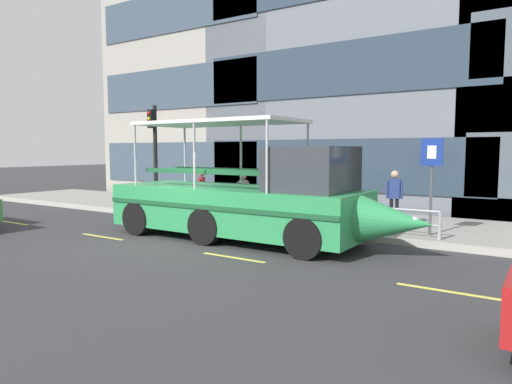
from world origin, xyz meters
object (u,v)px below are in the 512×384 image
object	(u,v)px
parking_sign	(432,170)
pedestrian_near_stern	(202,187)
duck_tour_boat	(251,201)
pedestrian_mid_right	(243,191)
pedestrian_mid_left	(283,189)
pedestrian_near_bow	(394,193)
traffic_light_pole	(154,147)

from	to	relation	value
parking_sign	pedestrian_near_stern	xyz separation A→B (m)	(-8.39, 0.13, -0.88)
duck_tour_boat	pedestrian_mid_right	world-z (taller)	duck_tour_boat
pedestrian_mid_left	pedestrian_mid_right	world-z (taller)	pedestrian_mid_left
parking_sign	pedestrian_mid_right	distance (m)	6.60
parking_sign	pedestrian_mid_left	size ratio (longest dim) A/B	1.57
duck_tour_boat	pedestrian_mid_left	distance (m)	3.33
pedestrian_mid_right	pedestrian_near_bow	bearing A→B (deg)	8.20
parking_sign	pedestrian_mid_left	xyz separation A→B (m)	(-5.07, 0.55, -0.79)
pedestrian_near_bow	pedestrian_near_stern	world-z (taller)	pedestrian_near_bow
pedestrian_near_bow	pedestrian_mid_left	bearing A→B (deg)	-173.44
duck_tour_boat	pedestrian_near_bow	size ratio (longest dim) A/B	5.38
duck_tour_boat	pedestrian_near_stern	world-z (taller)	duck_tour_boat
traffic_light_pole	pedestrian_mid_left	world-z (taller)	traffic_light_pole
pedestrian_near_bow	pedestrian_mid_left	size ratio (longest dim) A/B	1.01
traffic_light_pole	parking_sign	bearing A→B (deg)	0.62
parking_sign	pedestrian_near_bow	bearing A→B (deg)	142.76
pedestrian_mid_right	pedestrian_mid_left	bearing A→B (deg)	12.35
pedestrian_mid_left	pedestrian_near_bow	bearing A→B (deg)	6.56
pedestrian_near_bow	parking_sign	bearing A→B (deg)	-37.24
pedestrian_near_bow	duck_tour_boat	bearing A→B (deg)	-128.81
pedestrian_near_bow	pedestrian_mid_left	distance (m)	3.80
parking_sign	pedestrian_mid_right	size ratio (longest dim) A/B	1.77
parking_sign	pedestrian_mid_right	bearing A→B (deg)	177.95
parking_sign	pedestrian_mid_left	bearing A→B (deg)	173.77
pedestrian_near_bow	pedestrian_mid_right	bearing A→B (deg)	-171.80
pedestrian_mid_right	pedestrian_near_stern	distance (m)	1.85
parking_sign	traffic_light_pole	bearing A→B (deg)	-179.38
traffic_light_pole	pedestrian_near_stern	bearing A→B (deg)	6.17
duck_tour_boat	pedestrian_mid_left	bearing A→B (deg)	104.57
parking_sign	pedestrian_near_bow	distance (m)	1.81
pedestrian_mid_left	pedestrian_near_stern	xyz separation A→B (m)	(-3.31, -0.43, -0.08)
duck_tour_boat	pedestrian_near_stern	size ratio (longest dim) A/B	5.91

